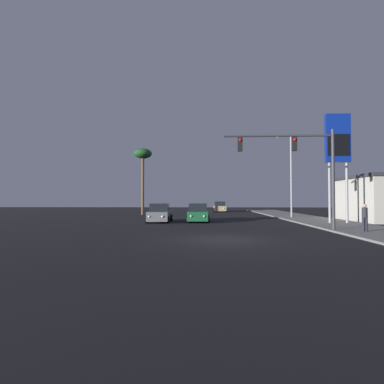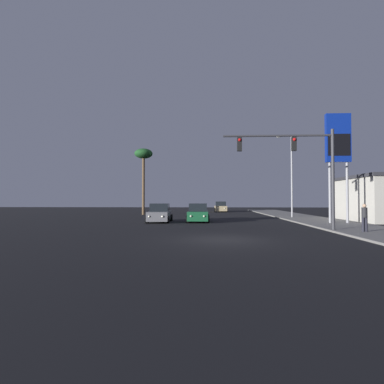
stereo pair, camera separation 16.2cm
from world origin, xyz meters
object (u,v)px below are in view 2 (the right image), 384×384
object	(u,v)px
car_grey	(160,214)
car_tan	(221,207)
palm_tree_mid	(144,157)
car_green	(198,213)
gas_station_sign	(338,144)
traffic_light_mast	(301,158)
pedestrian_on_sidewalk	(365,216)
street_lamp	(290,171)

from	to	relation	value
car_grey	car_tan	bearing A→B (deg)	-108.61
car_grey	palm_tree_mid	xyz separation A→B (m)	(-4.09, 12.55, 6.90)
car_green	gas_station_sign	world-z (taller)	gas_station_sign
car_tan	traffic_light_mast	distance (m)	29.81
car_green	pedestrian_on_sidewalk	size ratio (longest dim) A/B	2.58
traffic_light_mast	palm_tree_mid	xyz separation A→B (m)	(-14.42, 19.84, 2.94)
traffic_light_mast	gas_station_sign	xyz separation A→B (m)	(4.73, 5.38, 1.90)
gas_station_sign	pedestrian_on_sidewalk	distance (m)	8.73
car_green	gas_station_sign	size ratio (longest dim) A/B	0.48
street_lamp	pedestrian_on_sidewalk	bearing A→B (deg)	-88.96
gas_station_sign	palm_tree_mid	distance (m)	24.03
car_tan	pedestrian_on_sidewalk	size ratio (longest dim) A/B	2.59
gas_station_sign	palm_tree_mid	xyz separation A→B (m)	(-19.16, 14.46, 1.04)
pedestrian_on_sidewalk	car_green	bearing A→B (deg)	138.64
car_grey	car_green	bearing A→B (deg)	-173.09
traffic_light_mast	palm_tree_mid	world-z (taller)	palm_tree_mid
car_green	car_grey	xyz separation A→B (m)	(-3.47, -0.53, 0.00)
pedestrian_on_sidewalk	gas_station_sign	bearing A→B (deg)	78.26
palm_tree_mid	pedestrian_on_sidewalk	bearing A→B (deg)	-49.77
street_lamp	gas_station_sign	world-z (taller)	same
car_tan	pedestrian_on_sidewalk	distance (m)	31.31
car_green	car_grey	bearing A→B (deg)	8.96
car_grey	pedestrian_on_sidewalk	size ratio (longest dim) A/B	2.60
palm_tree_mid	traffic_light_mast	bearing A→B (deg)	-53.99
car_grey	street_lamp	bearing A→B (deg)	-157.56
car_tan	palm_tree_mid	world-z (taller)	palm_tree_mid
car_tan	traffic_light_mast	world-z (taller)	traffic_light_mast
car_tan	car_green	distance (m)	21.73
street_lamp	gas_station_sign	xyz separation A→B (m)	(1.63, -7.97, 1.50)
car_green	gas_station_sign	distance (m)	13.22
car_grey	gas_station_sign	xyz separation A→B (m)	(15.06, -1.91, 5.86)
car_tan	street_lamp	world-z (taller)	street_lamp
car_grey	palm_tree_mid	distance (m)	14.90
traffic_light_mast	palm_tree_mid	distance (m)	24.71
gas_station_sign	traffic_light_mast	bearing A→B (deg)	-131.36
car_green	palm_tree_mid	size ratio (longest dim) A/B	0.49
car_green	palm_tree_mid	xyz separation A→B (m)	(-7.56, 12.02, 6.90)
car_green	traffic_light_mast	bearing A→B (deg)	131.49
car_grey	traffic_light_mast	xyz separation A→B (m)	(10.33, -7.29, 3.96)
street_lamp	pedestrian_on_sidewalk	size ratio (longest dim) A/B	5.39
street_lamp	palm_tree_mid	xyz separation A→B (m)	(-17.53, 6.49, 2.54)
traffic_light_mast	street_lamp	size ratio (longest dim) A/B	0.79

